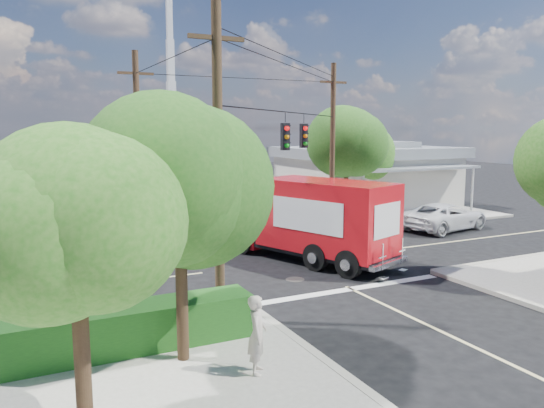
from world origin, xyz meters
TOP-DOWN VIEW (x-y plane):
  - ground at (0.00, 0.00)m, footprint 120.00×120.00m
  - sidewalk_ne at (10.88, 10.88)m, footprint 14.12×14.12m
  - sidewalk_nw at (-10.88, 10.88)m, footprint 14.12×14.12m
  - road_markings at (0.00, -1.47)m, footprint 32.00×32.00m
  - building_ne at (12.50, 11.97)m, footprint 11.80×10.20m
  - radio_tower at (0.50, 20.00)m, footprint 0.80×0.80m
  - tree_sw_front at (-6.99, -7.54)m, footprint 3.88×3.78m
  - tree_sw_back at (-9.49, -10.04)m, footprint 3.56×3.42m
  - tree_ne_front at (7.21, 6.76)m, footprint 4.21×4.14m
  - tree_ne_back at (9.81, 8.96)m, footprint 3.77×3.66m
  - palm_nw_front at (-7.50, 7.50)m, footprint 3.01×3.08m
  - palm_nw_back at (-9.50, 9.00)m, footprint 3.01×3.08m
  - utility_poles at (-1.58, 1.60)m, footprint 12.00×10.68m
  - picket_fence at (-7.80, -5.60)m, footprint 5.94×0.06m
  - hedge_sw at (-8.00, -6.40)m, footprint 6.20×1.20m
  - vending_boxes at (6.50, 6.20)m, footprint 1.90×0.50m
  - delivery_truck at (0.80, -0.19)m, footprint 4.97×8.29m
  - parked_car at (10.91, 2.54)m, footprint 5.75×3.45m
  - pedestrian at (-5.72, -8.94)m, footprint 0.69×0.78m

SIDE VIEW (x-z plane):
  - ground at x=0.00m, z-range 0.00..0.00m
  - road_markings at x=0.00m, z-range 0.00..0.01m
  - sidewalk_ne at x=10.88m, z-range 0.00..0.14m
  - sidewalk_nw at x=-10.88m, z-range 0.00..0.14m
  - picket_fence at x=-7.80m, z-range 0.18..1.18m
  - hedge_sw at x=-8.00m, z-range 0.14..1.24m
  - vending_boxes at x=6.50m, z-range 0.14..1.24m
  - parked_car at x=10.91m, z-range 0.00..1.50m
  - pedestrian at x=-5.72m, z-range 0.14..1.93m
  - delivery_truck at x=0.80m, z-range 0.03..3.48m
  - building_ne at x=12.50m, z-range 0.07..4.57m
  - tree_sw_back at x=-9.49m, z-range 1.19..6.60m
  - tree_ne_back at x=9.81m, z-range 1.27..7.10m
  - tree_sw_front at x=-6.99m, z-range 1.32..7.35m
  - palm_nw_back at x=-9.50m, z-range 2.08..7.27m
  - utility_poles at x=-1.58m, z-range 0.17..9.17m
  - tree_ne_front at x=7.21m, z-range 1.44..8.09m
  - palm_nw_front at x=-7.50m, z-range 2.25..7.84m
  - radio_tower at x=0.50m, z-range -2.86..14.14m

